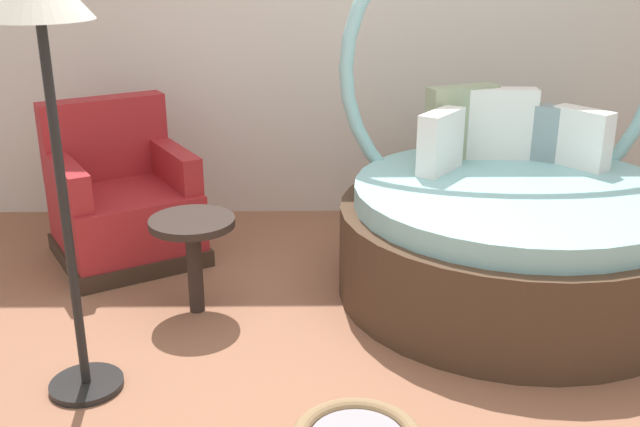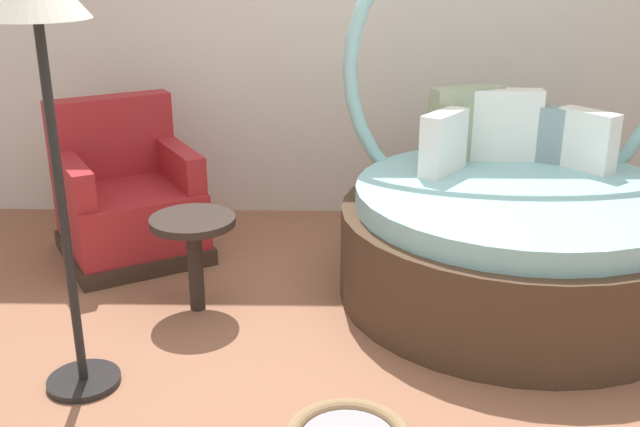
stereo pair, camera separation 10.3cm
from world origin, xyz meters
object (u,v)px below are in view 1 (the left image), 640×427
at_px(round_daybed, 510,218).
at_px(side_table, 193,236).
at_px(red_armchair, 122,204).
at_px(floor_lamp, 42,33).

bearing_deg(round_daybed, side_table, -171.26).
relative_size(round_daybed, side_table, 4.02).
bearing_deg(red_armchair, side_table, -54.07).
height_order(round_daybed, side_table, round_daybed).
bearing_deg(floor_lamp, round_daybed, 25.27).
distance_m(round_daybed, side_table, 1.72).
xyz_separation_m(red_armchair, floor_lamp, (0.16, -1.47, 1.20)).
height_order(round_daybed, floor_lamp, round_daybed).
height_order(side_table, floor_lamp, floor_lamp).
height_order(round_daybed, red_armchair, round_daybed).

